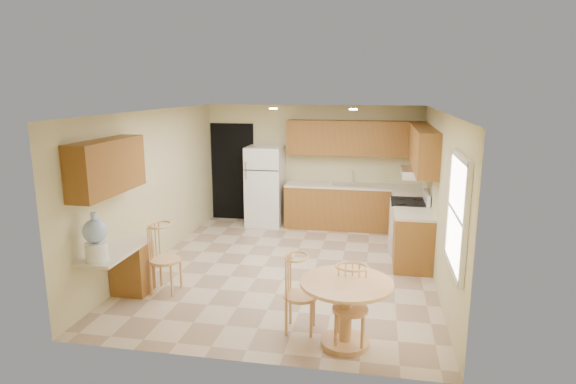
% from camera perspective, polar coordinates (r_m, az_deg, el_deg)
% --- Properties ---
extents(floor, '(5.50, 5.50, 0.00)m').
position_cam_1_polar(floor, '(7.85, 0.08, -9.00)').
color(floor, '#C9B092').
rests_on(floor, ground).
extents(ceiling, '(4.50, 5.50, 0.02)m').
position_cam_1_polar(ceiling, '(7.32, 0.08, 9.55)').
color(ceiling, white).
rests_on(ceiling, wall_back).
extents(wall_back, '(4.50, 0.02, 2.50)m').
position_cam_1_polar(wall_back, '(10.16, 2.92, 3.21)').
color(wall_back, beige).
rests_on(wall_back, floor).
extents(wall_front, '(4.50, 0.02, 2.50)m').
position_cam_1_polar(wall_front, '(4.90, -5.84, -6.82)').
color(wall_front, beige).
rests_on(wall_front, floor).
extents(wall_left, '(0.02, 5.50, 2.50)m').
position_cam_1_polar(wall_left, '(8.19, -15.59, 0.57)').
color(wall_left, beige).
rests_on(wall_left, floor).
extents(wall_right, '(0.02, 5.50, 2.50)m').
position_cam_1_polar(wall_right, '(7.42, 17.42, -0.73)').
color(wall_right, beige).
rests_on(wall_right, floor).
extents(doorway, '(0.90, 0.02, 2.10)m').
position_cam_1_polar(doorway, '(10.55, -6.57, 2.39)').
color(doorway, black).
rests_on(doorway, floor).
extents(base_cab_back, '(2.75, 0.60, 0.87)m').
position_cam_1_polar(base_cab_back, '(9.95, 7.64, -1.87)').
color(base_cab_back, '#915C25').
rests_on(base_cab_back, floor).
extents(counter_back, '(2.75, 0.63, 0.04)m').
position_cam_1_polar(counter_back, '(9.85, 7.71, 0.70)').
color(counter_back, beige).
rests_on(counter_back, base_cab_back).
extents(base_cab_right_a, '(0.60, 0.59, 0.87)m').
position_cam_1_polar(base_cab_right_a, '(9.38, 14.01, -3.00)').
color(base_cab_right_a, '#915C25').
rests_on(base_cab_right_a, floor).
extents(counter_right_a, '(0.63, 0.59, 0.04)m').
position_cam_1_polar(counter_right_a, '(9.27, 14.16, -0.29)').
color(counter_right_a, beige).
rests_on(counter_right_a, base_cab_right_a).
extents(base_cab_right_b, '(0.60, 0.80, 0.87)m').
position_cam_1_polar(base_cab_right_b, '(7.99, 14.58, -5.71)').
color(base_cab_right_b, '#915C25').
rests_on(base_cab_right_b, floor).
extents(counter_right_b, '(0.63, 0.80, 0.04)m').
position_cam_1_polar(counter_right_b, '(7.86, 14.76, -2.56)').
color(counter_right_b, beige).
rests_on(counter_right_b, base_cab_right_b).
extents(upper_cab_back, '(2.75, 0.33, 0.70)m').
position_cam_1_polar(upper_cab_back, '(9.84, 7.91, 6.34)').
color(upper_cab_back, '#915C25').
rests_on(upper_cab_back, wall_back).
extents(upper_cab_right, '(0.33, 2.42, 0.70)m').
position_cam_1_polar(upper_cab_right, '(8.49, 15.66, 5.08)').
color(upper_cab_right, '#915C25').
rests_on(upper_cab_right, wall_right).
extents(upper_cab_left, '(0.33, 1.40, 0.70)m').
position_cam_1_polar(upper_cab_left, '(6.63, -20.64, 2.82)').
color(upper_cab_left, '#915C25').
rests_on(upper_cab_left, wall_left).
extents(sink, '(0.78, 0.44, 0.01)m').
position_cam_1_polar(sink, '(9.84, 7.57, 0.83)').
color(sink, silver).
rests_on(sink, counter_back).
extents(range_hood, '(0.50, 0.76, 0.14)m').
position_cam_1_polar(range_hood, '(8.52, 14.94, 2.21)').
color(range_hood, silver).
rests_on(range_hood, upper_cab_right).
extents(desk_pedestal, '(0.48, 0.42, 0.72)m').
position_cam_1_polar(desk_pedestal, '(7.20, -18.00, -8.58)').
color(desk_pedestal, '#915C25').
rests_on(desk_pedestal, floor).
extents(desk_top, '(0.50, 1.20, 0.04)m').
position_cam_1_polar(desk_top, '(6.76, -19.75, -6.56)').
color(desk_top, beige).
rests_on(desk_top, desk_pedestal).
extents(window, '(0.06, 1.12, 1.30)m').
position_cam_1_polar(window, '(5.58, 19.49, -2.43)').
color(window, white).
rests_on(window, wall_right).
extents(can_light_a, '(0.14, 0.14, 0.02)m').
position_cam_1_polar(can_light_a, '(8.60, -1.76, 9.85)').
color(can_light_a, white).
rests_on(can_light_a, ceiling).
extents(can_light_b, '(0.14, 0.14, 0.02)m').
position_cam_1_polar(can_light_b, '(8.41, 7.74, 9.70)').
color(can_light_b, white).
rests_on(can_light_b, ceiling).
extents(refrigerator, '(0.73, 0.71, 1.66)m').
position_cam_1_polar(refrigerator, '(10.06, -2.75, 0.70)').
color(refrigerator, white).
rests_on(refrigerator, floor).
extents(stove, '(0.65, 0.76, 1.09)m').
position_cam_1_polar(stove, '(8.72, 14.10, -3.93)').
color(stove, white).
rests_on(stove, floor).
extents(dining_table, '(1.03, 1.03, 0.76)m').
position_cam_1_polar(dining_table, '(5.52, 6.88, -13.00)').
color(dining_table, '#E4AB72').
rests_on(dining_table, floor).
extents(chair_table_a, '(0.41, 0.53, 0.93)m').
position_cam_1_polar(chair_table_a, '(5.68, 1.35, -11.43)').
color(chair_table_a, '#E4AB72').
rests_on(chair_table_a, floor).
extents(chair_table_b, '(0.41, 0.41, 0.92)m').
position_cam_1_polar(chair_table_b, '(5.42, 7.38, -12.84)').
color(chair_table_b, '#E4AB72').
rests_on(chair_table_b, floor).
extents(chair_desk, '(0.43, 0.56, 0.98)m').
position_cam_1_polar(chair_desk, '(6.94, -14.73, -7.06)').
color(chair_desk, '#E4AB72').
rests_on(chair_desk, floor).
extents(water_crock, '(0.29, 0.29, 0.61)m').
position_cam_1_polar(water_crock, '(6.33, -21.84, -5.19)').
color(water_crock, white).
rests_on(water_crock, desk_top).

